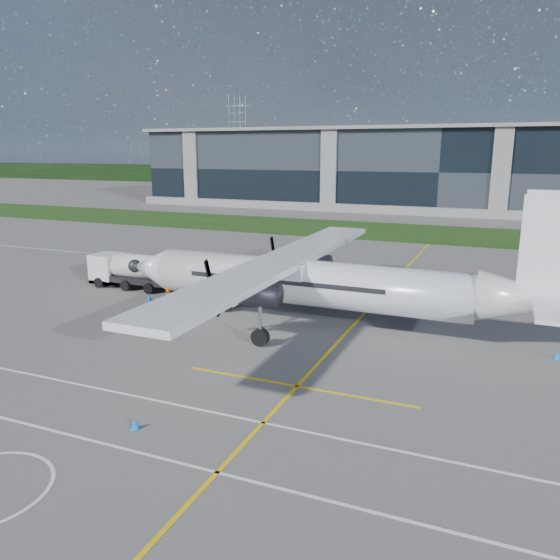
{
  "coord_description": "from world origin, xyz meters",
  "views": [
    {
      "loc": [
        11.89,
        -29.28,
        11.36
      ],
      "look_at": [
        -1.95,
        3.61,
        2.82
      ],
      "focal_mm": 35.0,
      "sensor_mm": 36.0,
      "label": 1
    }
  ],
  "objects_px": {
    "baggage_tug": "(221,294)",
    "safety_cone_portwing": "(135,423)",
    "fuel_tanker_truck": "(126,270)",
    "ground_crew_person": "(169,299)",
    "pylon_west": "(238,139)",
    "safety_cone_stbdwing": "(338,271)",
    "safety_cone_nose_stbd": "(150,298)",
    "safety_cone_tail": "(557,355)",
    "turboprop_aircraft": "(323,257)"
  },
  "relations": [
    {
      "from": "baggage_tug",
      "to": "safety_cone_stbdwing",
      "type": "bearing_deg",
      "value": 71.22
    },
    {
      "from": "fuel_tanker_truck",
      "to": "safety_cone_nose_stbd",
      "type": "bearing_deg",
      "value": -33.26
    },
    {
      "from": "turboprop_aircraft",
      "to": "fuel_tanker_truck",
      "type": "height_order",
      "value": "turboprop_aircraft"
    },
    {
      "from": "turboprop_aircraft",
      "to": "safety_cone_stbdwing",
      "type": "xyz_separation_m",
      "value": [
        -3.57,
        15.58,
        -4.41
      ]
    },
    {
      "from": "ground_crew_person",
      "to": "safety_cone_nose_stbd",
      "type": "bearing_deg",
      "value": 84.23
    },
    {
      "from": "pylon_west",
      "to": "ground_crew_person",
      "type": "xyz_separation_m",
      "value": [
        70.25,
        -148.09,
        -13.93
      ]
    },
    {
      "from": "pylon_west",
      "to": "baggage_tug",
      "type": "bearing_deg",
      "value": -63.37
    },
    {
      "from": "safety_cone_portwing",
      "to": "pylon_west",
      "type": "bearing_deg",
      "value": 115.71
    },
    {
      "from": "baggage_tug",
      "to": "safety_cone_nose_stbd",
      "type": "height_order",
      "value": "baggage_tug"
    },
    {
      "from": "pylon_west",
      "to": "safety_cone_tail",
      "type": "xyz_separation_m",
      "value": [
        95.06,
        -147.03,
        -14.75
      ]
    },
    {
      "from": "safety_cone_tail",
      "to": "safety_cone_portwing",
      "type": "bearing_deg",
      "value": -137.28
    },
    {
      "from": "pylon_west",
      "to": "ground_crew_person",
      "type": "distance_m",
      "value": 164.49
    },
    {
      "from": "ground_crew_person",
      "to": "safety_cone_tail",
      "type": "distance_m",
      "value": 24.85
    },
    {
      "from": "fuel_tanker_truck",
      "to": "safety_cone_portwing",
      "type": "height_order",
      "value": "fuel_tanker_truck"
    },
    {
      "from": "safety_cone_nose_stbd",
      "to": "safety_cone_tail",
      "type": "xyz_separation_m",
      "value": [
        28.21,
        -1.26,
        0.0
      ]
    },
    {
      "from": "safety_cone_tail",
      "to": "fuel_tanker_truck",
      "type": "bearing_deg",
      "value": 172.82
    },
    {
      "from": "pylon_west",
      "to": "safety_cone_nose_stbd",
      "type": "bearing_deg",
      "value": -65.36
    },
    {
      "from": "baggage_tug",
      "to": "ground_crew_person",
      "type": "height_order",
      "value": "ground_crew_person"
    },
    {
      "from": "ground_crew_person",
      "to": "safety_cone_portwing",
      "type": "bearing_deg",
      "value": -122.42
    },
    {
      "from": "baggage_tug",
      "to": "ground_crew_person",
      "type": "distance_m",
      "value": 3.88
    },
    {
      "from": "fuel_tanker_truck",
      "to": "ground_crew_person",
      "type": "relative_size",
      "value": 3.63
    },
    {
      "from": "pylon_west",
      "to": "safety_cone_tail",
      "type": "height_order",
      "value": "pylon_west"
    },
    {
      "from": "ground_crew_person",
      "to": "safety_cone_portwing",
      "type": "distance_m",
      "value": 16.55
    },
    {
      "from": "safety_cone_stbdwing",
      "to": "safety_cone_tail",
      "type": "height_order",
      "value": "same"
    },
    {
      "from": "pylon_west",
      "to": "baggage_tug",
      "type": "xyz_separation_m",
      "value": [
        72.79,
        -145.15,
        -14.04
      ]
    },
    {
      "from": "pylon_west",
      "to": "safety_cone_portwing",
      "type": "distance_m",
      "value": 181.0
    },
    {
      "from": "pylon_west",
      "to": "safety_cone_nose_stbd",
      "type": "relative_size",
      "value": 60.0
    },
    {
      "from": "safety_cone_nose_stbd",
      "to": "pylon_west",
      "type": "bearing_deg",
      "value": 114.64
    },
    {
      "from": "baggage_tug",
      "to": "safety_cone_nose_stbd",
      "type": "xyz_separation_m",
      "value": [
        -5.93,
        -0.62,
        -0.71
      ]
    },
    {
      "from": "turboprop_aircraft",
      "to": "fuel_tanker_truck",
      "type": "bearing_deg",
      "value": 168.56
    },
    {
      "from": "turboprop_aircraft",
      "to": "safety_cone_portwing",
      "type": "distance_m",
      "value": 16.69
    },
    {
      "from": "baggage_tug",
      "to": "safety_cone_portwing",
      "type": "height_order",
      "value": "baggage_tug"
    },
    {
      "from": "fuel_tanker_truck",
      "to": "safety_cone_stbdwing",
      "type": "bearing_deg",
      "value": 38.15
    },
    {
      "from": "turboprop_aircraft",
      "to": "baggage_tug",
      "type": "height_order",
      "value": "turboprop_aircraft"
    },
    {
      "from": "fuel_tanker_truck",
      "to": "safety_cone_stbdwing",
      "type": "distance_m",
      "value": 19.17
    },
    {
      "from": "baggage_tug",
      "to": "safety_cone_stbdwing",
      "type": "xyz_separation_m",
      "value": [
        4.78,
        14.04,
        -0.71
      ]
    },
    {
      "from": "safety_cone_nose_stbd",
      "to": "safety_cone_tail",
      "type": "bearing_deg",
      "value": -2.56
    },
    {
      "from": "turboprop_aircraft",
      "to": "safety_cone_tail",
      "type": "relative_size",
      "value": 62.18
    },
    {
      "from": "safety_cone_nose_stbd",
      "to": "safety_cone_tail",
      "type": "relative_size",
      "value": 1.0
    },
    {
      "from": "pylon_west",
      "to": "baggage_tug",
      "type": "distance_m",
      "value": 162.99
    },
    {
      "from": "turboprop_aircraft",
      "to": "safety_cone_portwing",
      "type": "bearing_deg",
      "value": -100.23
    },
    {
      "from": "safety_cone_stbdwing",
      "to": "fuel_tanker_truck",
      "type": "bearing_deg",
      "value": -141.85
    },
    {
      "from": "safety_cone_nose_stbd",
      "to": "fuel_tanker_truck",
      "type": "bearing_deg",
      "value": 146.74
    },
    {
      "from": "fuel_tanker_truck",
      "to": "safety_cone_tail",
      "type": "relative_size",
      "value": 15.53
    },
    {
      "from": "baggage_tug",
      "to": "safety_cone_stbdwing",
      "type": "distance_m",
      "value": 14.85
    },
    {
      "from": "baggage_tug",
      "to": "safety_cone_nose_stbd",
      "type": "distance_m",
      "value": 6.01
    },
    {
      "from": "baggage_tug",
      "to": "safety_cone_nose_stbd",
      "type": "relative_size",
      "value": 6.4
    },
    {
      "from": "pylon_west",
      "to": "safety_cone_nose_stbd",
      "type": "height_order",
      "value": "pylon_west"
    },
    {
      "from": "pylon_west",
      "to": "turboprop_aircraft",
      "type": "height_order",
      "value": "pylon_west"
    },
    {
      "from": "baggage_tug",
      "to": "safety_cone_stbdwing",
      "type": "relative_size",
      "value": 6.4
    }
  ]
}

